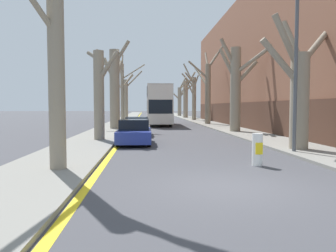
% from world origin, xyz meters
% --- Properties ---
extents(ground_plane, '(300.00, 300.00, 0.00)m').
position_xyz_m(ground_plane, '(0.00, 0.00, 0.00)').
color(ground_plane, '#424247').
extents(sidewalk_left, '(3.12, 120.00, 0.12)m').
position_xyz_m(sidewalk_left, '(-5.46, 50.00, 0.06)').
color(sidewalk_left, gray).
rests_on(sidewalk_left, ground).
extents(sidewalk_right, '(3.12, 120.00, 0.12)m').
position_xyz_m(sidewalk_right, '(5.46, 50.00, 0.06)').
color(sidewalk_right, gray).
rests_on(sidewalk_right, ground).
extents(building_facade_right, '(10.08, 42.62, 12.88)m').
position_xyz_m(building_facade_right, '(12.01, 25.05, 6.43)').
color(building_facade_right, brown).
rests_on(building_facade_right, ground).
extents(kerb_line_stripe, '(0.24, 120.00, 0.01)m').
position_xyz_m(kerb_line_stripe, '(-3.72, 50.00, 0.00)').
color(kerb_line_stripe, yellow).
rests_on(kerb_line_stripe, ground).
extents(street_tree_left_0, '(3.88, 2.40, 9.67)m').
position_xyz_m(street_tree_left_0, '(-4.92, 2.19, 4.22)').
color(street_tree_left_0, gray).
rests_on(street_tree_left_0, ground).
extents(street_tree_left_1, '(1.82, 3.40, 5.83)m').
position_xyz_m(street_tree_left_1, '(-4.95, 11.74, 3.01)').
color(street_tree_left_1, gray).
rests_on(street_tree_left_1, ground).
extents(street_tree_left_2, '(4.15, 2.78, 8.04)m').
position_xyz_m(street_tree_left_2, '(-5.03, 21.75, 3.98)').
color(street_tree_left_2, gray).
rests_on(street_tree_left_2, ground).
extents(street_tree_left_3, '(3.28, 4.63, 8.11)m').
position_xyz_m(street_tree_left_3, '(-4.92, 31.51, 4.05)').
color(street_tree_left_3, gray).
rests_on(street_tree_left_3, ground).
extents(street_tree_left_4, '(3.95, 2.97, 7.93)m').
position_xyz_m(street_tree_left_4, '(-5.08, 40.13, 3.57)').
color(street_tree_left_4, gray).
rests_on(street_tree_left_4, ground).
extents(street_tree_right_0, '(4.34, 2.32, 6.31)m').
position_xyz_m(street_tree_right_0, '(4.93, 6.62, 2.88)').
color(street_tree_right_0, gray).
rests_on(street_tree_right_0, ground).
extents(street_tree_right_1, '(3.61, 3.08, 7.51)m').
position_xyz_m(street_tree_right_1, '(5.03, 17.58, 3.77)').
color(street_tree_right_1, gray).
rests_on(street_tree_right_1, ground).
extents(street_tree_right_2, '(4.12, 3.59, 9.18)m').
position_xyz_m(street_tree_right_2, '(4.95, 29.29, 4.21)').
color(street_tree_right_2, gray).
rests_on(street_tree_right_2, ground).
extents(street_tree_right_3, '(2.47, 2.90, 8.60)m').
position_xyz_m(street_tree_right_3, '(4.87, 40.29, 3.83)').
color(street_tree_right_3, gray).
rests_on(street_tree_right_3, ground).
extents(street_tree_right_4, '(2.64, 4.17, 8.24)m').
position_xyz_m(street_tree_right_4, '(5.05, 50.68, 3.80)').
color(street_tree_right_4, gray).
rests_on(street_tree_right_4, ground).
extents(street_tree_right_5, '(3.70, 3.62, 8.15)m').
position_xyz_m(street_tree_right_5, '(5.26, 62.74, 3.73)').
color(street_tree_right_5, gray).
rests_on(street_tree_right_5, ground).
extents(double_decker_bus, '(2.63, 10.28, 4.37)m').
position_xyz_m(double_decker_bus, '(-0.76, 28.75, 2.48)').
color(double_decker_bus, silver).
rests_on(double_decker_bus, ground).
extents(parked_car_0, '(1.84, 4.09, 1.38)m').
position_xyz_m(parked_car_0, '(-2.84, 10.08, 0.65)').
color(parked_car_0, navy).
rests_on(parked_car_0, ground).
extents(parked_car_1, '(1.81, 4.05, 1.33)m').
position_xyz_m(parked_car_1, '(-2.84, 15.66, 0.64)').
color(parked_car_1, silver).
rests_on(parked_car_1, ground).
extents(lamp_post, '(1.40, 0.20, 7.36)m').
position_xyz_m(lamp_post, '(4.27, 5.74, 4.14)').
color(lamp_post, '#4C4F54').
rests_on(lamp_post, ground).
extents(traffic_bollard, '(0.37, 0.38, 1.15)m').
position_xyz_m(traffic_bollard, '(1.76, 3.02, 0.57)').
color(traffic_bollard, white).
rests_on(traffic_bollard, ground).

